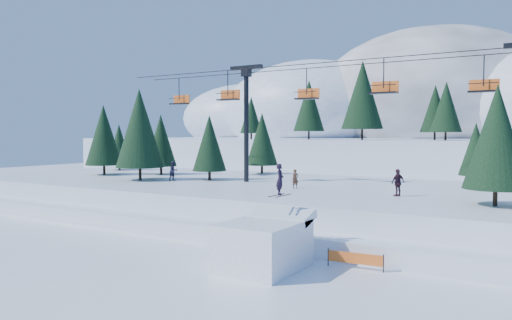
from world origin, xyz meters
The scene contains 10 objects.
ground centered at (0.00, 0.00, 0.00)m, with size 160.00×160.00×0.00m, color white.
mid_shelf centered at (0.00, 18.00, 1.25)m, with size 70.00×22.00×2.50m, color white.
berm centered at (0.00, 8.00, 0.55)m, with size 70.00×6.00×1.10m, color white.
mountain_ridge centered at (-5.08, 73.37, 9.64)m, with size 119.00×60.49×26.46m.
jump_kicker centered at (2.31, 1.94, 1.30)m, with size 3.53×4.82×5.21m.
chairlift centered at (1.40, 18.05, 9.32)m, with size 46.00×3.21×10.28m.
conifer_stand centered at (3.80, 18.22, 6.67)m, with size 61.90×17.13×8.66m.
distant_skiers centered at (1.41, 16.98, 3.40)m, with size 32.30×8.03×1.88m.
banner_near centered at (6.24, 4.25, 0.54)m, with size 2.85×0.31×0.90m.
banner_far centered at (9.44, 6.01, 0.54)m, with size 2.71×0.96×0.90m.
Camera 1 is at (14.85, -19.29, 6.75)m, focal length 35.00 mm.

